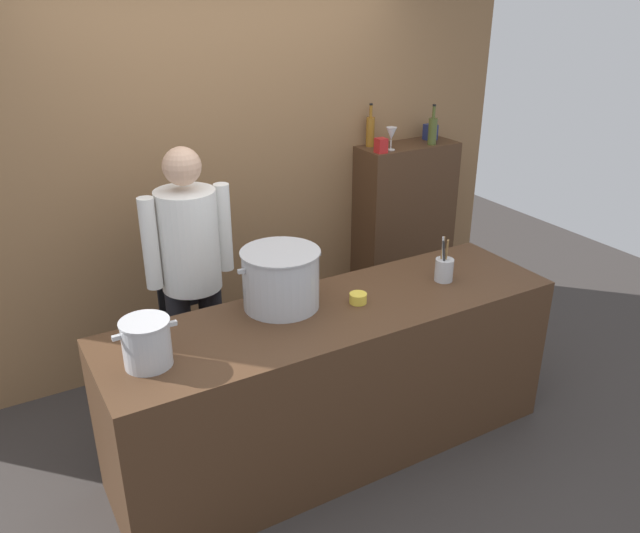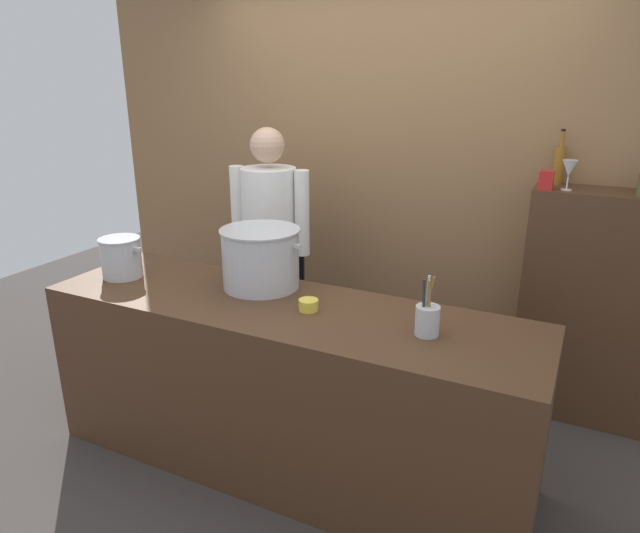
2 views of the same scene
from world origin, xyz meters
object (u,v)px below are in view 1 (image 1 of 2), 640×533
Objects in this scene: utensil_crock at (444,269)px; butter_jar at (358,298)px; wine_glass_wide at (391,134)px; spice_tin_red at (381,146)px; wine_bottle_olive at (433,130)px; chef at (191,267)px; spice_tin_navy at (430,132)px; wine_bottle_amber at (370,131)px; stockpot_small at (147,343)px; stockpot_large at (281,279)px.

butter_jar is at bearing 178.62° from utensil_crock.
wine_glass_wide reaches higher than spice_tin_red.
spice_tin_red reaches higher than butter_jar.
utensil_crock is 0.90× the size of wine_bottle_olive.
chef is 6.35× the size of utensil_crock.
utensil_crock is 1.58m from spice_tin_navy.
wine_bottle_olive is at bearing -22.99° from wine_bottle_amber.
wine_bottle_amber reaches higher than utensil_crock.
utensil_crock is at bearing -106.02° from spice_tin_red.
wine_glass_wide is (1.65, 0.37, 0.51)m from chef.
wine_bottle_amber reaches higher than wine_bottle_olive.
stockpot_small is 1.09× the size of utensil_crock.
stockpot_large is 4.07× the size of spice_tin_navy.
spice_tin_navy is (0.87, 1.24, 0.45)m from utensil_crock.
wine_bottle_olive is 2.52× the size of spice_tin_navy.
spice_tin_red is at bearing 29.12° from stockpot_small.
wine_glass_wide is at bearing 48.28° from butter_jar.
wine_bottle_amber reaches higher than stockpot_small.
spice_tin_navy is 0.57m from spice_tin_red.
utensil_crock is 1.30m from wine_glass_wide.
stockpot_small is at bearing -155.33° from wine_bottle_olive.
stockpot_small is at bearing -164.80° from stockpot_large.
wine_bottle_olive reaches higher than stockpot_large.
spice_tin_navy is at bearing 55.62° from wine_bottle_olive.
stockpot_small is at bearing -151.51° from wine_glass_wide.
wine_bottle_olive is at bearing -174.36° from chef.
wine_glass_wide is 0.12m from spice_tin_red.
chef is 0.65m from stockpot_large.
spice_tin_navy is at bearing 26.28° from stockpot_small.
wine_glass_wide reaches higher than stockpot_small.
chef is 16.25× the size of spice_tin_red.
spice_tin_navy is (1.81, 1.06, 0.36)m from stockpot_large.
utensil_crock is (0.94, -0.18, -0.08)m from stockpot_large.
chef reaches higher than butter_jar.
spice_tin_navy reaches higher than stockpot_small.
utensil_crock is at bearing -10.99° from stockpot_large.
utensil_crock is 2.81× the size of butter_jar.
chef is 14.45× the size of spice_tin_navy.
spice_tin_red reaches higher than utensil_crock.
spice_tin_red is (2.02, 1.12, 0.40)m from stockpot_small.
stockpot_large reaches higher than utensil_crock.
wine_bottle_amber is (0.36, 1.29, 0.50)m from utensil_crock.
wine_bottle_amber reaches higher than chef.
wine_bottle_amber is (-0.42, 0.18, 0.01)m from wine_bottle_olive.
utensil_crock is at bearing -1.38° from butter_jar.
chef is at bearing 131.41° from butter_jar.
wine_bottle_amber is at bearing -165.70° from chef.
chef is at bearing -166.91° from spice_tin_navy.
stockpot_small is 1.13m from butter_jar.
wine_glass_wide is at bearing 69.55° from utensil_crock.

